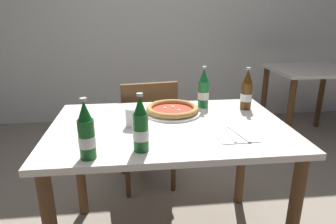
{
  "coord_description": "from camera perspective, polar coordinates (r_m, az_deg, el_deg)",
  "views": [
    {
      "loc": [
        -0.17,
        -1.41,
        1.3
      ],
      "look_at": [
        0.0,
        0.05,
        0.8
      ],
      "focal_mm": 31.84,
      "sensor_mm": 36.0,
      "label": 1
    }
  ],
  "objects": [
    {
      "name": "paper_cup",
      "position": [
        1.5,
        -6.76,
        -0.94
      ],
      "size": [
        0.07,
        0.07,
        0.09
      ],
      "primitive_type": "cylinder",
      "color": "white",
      "rests_on": "dining_table_main"
    },
    {
      "name": "beer_bottle_left",
      "position": [
        1.78,
        6.8,
        4.16
      ],
      "size": [
        0.07,
        0.07,
        0.25
      ],
      "color": "#196B2D",
      "rests_on": "dining_table_main"
    },
    {
      "name": "chair_behind_table",
      "position": [
        2.18,
        -3.93,
        -3.25
      ],
      "size": [
        0.45,
        0.45,
        0.85
      ],
      "rotation": [
        0.0,
        0.0,
        3.28
      ],
      "color": "brown",
      "rests_on": "ground_plane"
    },
    {
      "name": "back_wall_tiled",
      "position": [
        3.61,
        -4.05,
        18.81
      ],
      "size": [
        7.0,
        0.1,
        2.6
      ],
      "primitive_type": "cube",
      "color": "white",
      "rests_on": "ground_plane"
    },
    {
      "name": "napkin_with_cutlery",
      "position": [
        1.42,
        12.64,
        -4.33
      ],
      "size": [
        0.19,
        0.19,
        0.01
      ],
      "color": "white",
      "rests_on": "dining_table_main"
    },
    {
      "name": "beer_bottle_extra",
      "position": [
        1.21,
        -5.26,
        -2.91
      ],
      "size": [
        0.07,
        0.07,
        0.25
      ],
      "color": "#14591E",
      "rests_on": "dining_table_main"
    },
    {
      "name": "pizza_margherita_near",
      "position": [
        1.68,
        0.84,
        0.41
      ],
      "size": [
        0.32,
        0.32,
        0.04
      ],
      "color": "white",
      "rests_on": "dining_table_main"
    },
    {
      "name": "dining_table_main",
      "position": [
        1.57,
        0.21,
        -6.27
      ],
      "size": [
        1.2,
        0.8,
        0.75
      ],
      "color": "silver",
      "rests_on": "ground_plane"
    },
    {
      "name": "beer_bottle_right",
      "position": [
        1.79,
        14.8,
        3.75
      ],
      "size": [
        0.07,
        0.07,
        0.25
      ],
      "color": "#512D0F",
      "rests_on": "dining_table_main"
    },
    {
      "name": "beer_bottle_center",
      "position": [
        1.19,
        -15.35,
        -4.02
      ],
      "size": [
        0.07,
        0.07,
        0.25
      ],
      "color": "#14591E",
      "rests_on": "dining_table_main"
    },
    {
      "name": "dining_table_background",
      "position": [
        3.38,
        25.53,
        4.9
      ],
      "size": [
        0.8,
        0.7,
        0.75
      ],
      "color": "silver",
      "rests_on": "ground_plane"
    }
  ]
}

